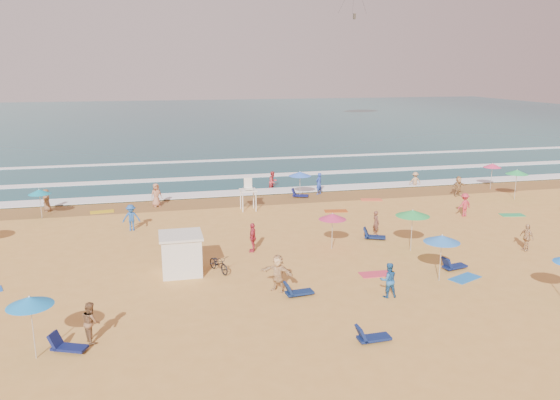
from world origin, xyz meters
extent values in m
plane|color=gold|center=(0.00, 0.00, 0.00)|extent=(220.00, 220.00, 0.00)
cube|color=#0C4756|center=(0.00, 84.00, 0.00)|extent=(220.00, 140.00, 0.18)
plane|color=olive|center=(0.00, 12.50, 0.01)|extent=(220.00, 220.00, 0.00)
cube|color=white|center=(0.00, 15.00, 0.10)|extent=(200.00, 2.20, 0.05)
cube|color=white|center=(0.00, 22.00, 0.10)|extent=(200.00, 1.60, 0.05)
cube|color=white|center=(0.00, 32.00, 0.10)|extent=(200.00, 1.20, 0.05)
cube|color=silver|center=(-5.78, -2.57, 1.00)|extent=(2.00, 2.00, 2.00)
cube|color=silver|center=(-5.78, -2.57, 2.06)|extent=(2.20, 2.20, 0.12)
imported|color=black|center=(-3.88, -2.87, 0.47)|extent=(1.28, 1.88, 0.94)
cone|color=#187DCF|center=(-11.56, -10.10, 2.28)|extent=(1.66, 1.66, 0.35)
cone|color=#EB3468|center=(22.05, 11.71, 2.12)|extent=(1.53, 1.53, 0.35)
cone|color=green|center=(7.51, -2.08, 2.31)|extent=(1.95, 1.95, 0.35)
cone|color=#CA2D5F|center=(3.13, -0.66, 2.00)|extent=(1.63, 1.63, 0.35)
cone|color=#356BF0|center=(4.75, 12.50, 2.00)|extent=(1.85, 1.85, 0.35)
cone|color=blue|center=(6.82, -6.64, 2.22)|extent=(1.79, 1.79, 0.35)
cone|color=green|center=(21.69, 7.87, 2.27)|extent=(1.77, 1.77, 0.35)
cone|color=teal|center=(-14.92, 10.63, 1.92)|extent=(1.54, 1.54, 0.35)
cube|color=#0F164C|center=(-10.40, -9.89, 0.17)|extent=(1.42, 1.02, 0.34)
cube|color=#0F1D4E|center=(1.13, -11.81, 0.17)|extent=(1.32, 0.61, 0.34)
cube|color=#0F1D4B|center=(6.34, 0.45, 0.17)|extent=(1.42, 1.04, 0.34)
cube|color=#0F214E|center=(-0.55, -6.85, 0.17)|extent=(1.35, 0.68, 0.34)
cube|color=#0F1C4F|center=(8.43, -5.40, 0.17)|extent=(1.38, 0.80, 0.34)
cube|color=#101552|center=(4.81, 12.50, 0.17)|extent=(1.41, 1.00, 0.34)
cube|color=gold|center=(-10.85, 11.36, 0.01)|extent=(1.79, 1.05, 0.03)
cube|color=#D3314D|center=(4.07, -5.12, 0.01)|extent=(1.72, 0.91, 0.03)
cube|color=#B04716|center=(6.22, 7.58, 0.01)|extent=(1.81, 1.10, 0.03)
cube|color=blue|center=(8.27, -6.68, 0.01)|extent=(1.90, 1.47, 0.03)
cube|color=#28A25B|center=(18.39, 3.55, 0.01)|extent=(1.83, 1.16, 0.03)
cube|color=#E95C36|center=(10.21, 10.33, 0.01)|extent=(1.86, 1.25, 0.03)
imported|color=brown|center=(-14.84, 12.51, 0.85)|extent=(0.84, 0.98, 1.70)
imported|color=#BA2E41|center=(-1.53, -0.05, 0.86)|extent=(0.70, 1.09, 1.73)
imported|color=brown|center=(6.82, 1.49, 0.77)|extent=(0.46, 0.62, 1.55)
imported|color=#21509D|center=(-8.55, 5.96, 0.88)|extent=(1.15, 0.67, 1.76)
imported|color=#225C9F|center=(3.45, -7.90, 0.84)|extent=(0.86, 0.69, 1.68)
imported|color=#2542AE|center=(6.63, 13.27, 0.92)|extent=(0.81, 0.75, 1.85)
imported|color=tan|center=(15.98, 14.16, 0.55)|extent=(1.12, 0.77, 1.60)
imported|color=#AE6F50|center=(-6.85, 12.12, 0.91)|extent=(1.05, 0.89, 1.83)
imported|color=#BE2F3E|center=(14.76, 4.10, 0.86)|extent=(1.22, 0.87, 1.71)
imported|color=tan|center=(14.13, -3.56, 0.80)|extent=(0.59, 1.01, 1.61)
imported|color=brown|center=(-9.65, -9.20, 0.82)|extent=(0.88, 0.97, 1.64)
imported|color=#BF2F35|center=(3.28, 16.16, 0.67)|extent=(1.13, 1.07, 1.83)
imported|color=#A4794C|center=(17.78, 9.95, 0.85)|extent=(1.64, 0.86, 1.69)
imported|color=tan|center=(-1.41, -6.03, 0.91)|extent=(1.65, 1.50, 1.83)
cube|color=#3F3326|center=(26.68, 59.16, 18.69)|extent=(0.40, 0.30, 0.90)
camera|label=1|loc=(-6.94, -29.94, 10.48)|focal=35.00mm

